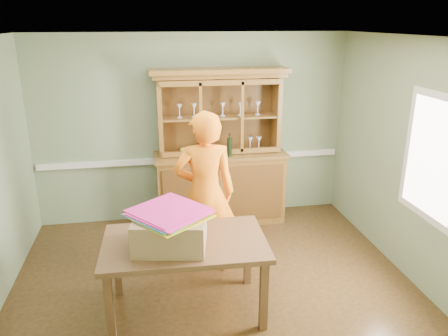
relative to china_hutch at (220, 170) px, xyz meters
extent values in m
plane|color=#4D3519|center=(-0.36, -1.75, -0.78)|extent=(4.50, 4.50, 0.00)
plane|color=white|center=(-0.36, -1.75, 1.92)|extent=(4.50, 4.50, 0.00)
plane|color=gray|center=(-0.36, 0.25, 0.57)|extent=(4.50, 0.00, 4.50)
plane|color=gray|center=(1.89, -1.75, 0.57)|extent=(0.00, 4.00, 4.00)
plane|color=gray|center=(-0.36, -3.75, 0.57)|extent=(4.50, 0.00, 4.50)
cube|color=white|center=(-0.36, 0.23, 0.12)|extent=(4.41, 0.05, 0.08)
cube|color=white|center=(1.87, -2.05, 0.72)|extent=(0.03, 0.96, 1.36)
cube|color=white|center=(1.87, -2.05, 0.72)|extent=(0.01, 0.80, 1.20)
cube|color=brown|center=(0.00, -0.02, -0.28)|extent=(1.82, 0.56, 1.01)
cube|color=brown|center=(0.00, -0.03, 0.25)|extent=(1.88, 0.62, 0.04)
cube|color=brown|center=(0.00, 0.24, 0.80)|extent=(1.72, 0.04, 1.06)
cube|color=brown|center=(-0.83, 0.06, 0.80)|extent=(0.06, 0.38, 1.06)
cube|color=brown|center=(0.83, 0.06, 0.80)|extent=(0.06, 0.38, 1.06)
cube|color=brown|center=(0.00, 0.06, 1.36)|extent=(1.82, 0.44, 0.06)
cube|color=brown|center=(0.00, 0.04, 1.42)|extent=(1.90, 0.48, 0.06)
cube|color=brown|center=(0.00, 0.06, 0.77)|extent=(1.60, 0.33, 0.03)
imported|color=#B2B2B7|center=(-0.15, 0.06, 0.36)|extent=(0.18, 0.18, 0.19)
imported|color=yellow|center=(-0.45, 0.06, 0.29)|extent=(0.22, 0.22, 0.05)
cylinder|color=black|center=(0.10, -0.20, 0.43)|extent=(0.07, 0.07, 0.32)
cube|color=brown|center=(-0.70, -2.08, -0.01)|extent=(1.63, 1.01, 0.05)
cube|color=brown|center=(-1.43, -2.45, -0.41)|extent=(0.08, 0.08, 0.75)
cube|color=brown|center=(-1.40, -1.66, -0.41)|extent=(0.08, 0.08, 0.75)
cube|color=brown|center=(0.00, -2.49, -0.41)|extent=(0.08, 0.08, 0.75)
cube|color=brown|center=(0.02, -1.71, -0.41)|extent=(0.08, 0.08, 0.75)
cube|color=#93754B|center=(-0.84, -2.16, 0.17)|extent=(0.75, 0.65, 0.31)
cube|color=#F6FF20|center=(-0.85, -2.13, 0.33)|extent=(0.85, 0.85, 0.01)
cube|color=green|center=(-0.85, -2.13, 0.34)|extent=(0.85, 0.85, 0.01)
cube|color=#2E89DC|center=(-0.85, -2.13, 0.35)|extent=(0.85, 0.85, 0.01)
cube|color=pink|center=(-0.85, -2.13, 0.36)|extent=(0.85, 0.85, 0.01)
cube|color=#E32299|center=(-0.85, -2.13, 0.37)|extent=(0.85, 0.85, 0.01)
cube|color=#D92185|center=(-0.85, -2.13, 0.37)|extent=(0.85, 0.85, 0.01)
imported|color=orange|center=(-0.39, -1.30, 0.18)|extent=(0.72, 0.49, 1.93)
camera|label=1|loc=(-0.99, -5.90, 2.07)|focal=35.00mm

